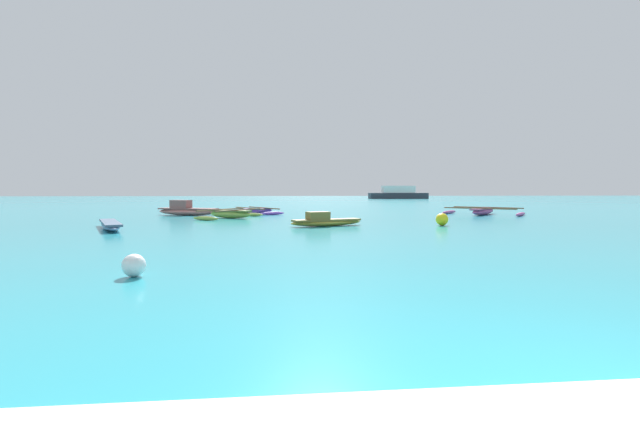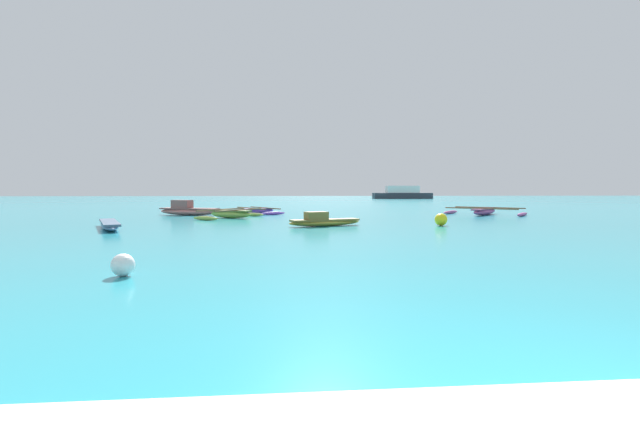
{
  "view_description": "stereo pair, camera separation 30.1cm",
  "coord_description": "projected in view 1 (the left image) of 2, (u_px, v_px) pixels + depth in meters",
  "views": [
    {
      "loc": [
        -2.55,
        -1.76,
        1.47
      ],
      "look_at": [
        -0.31,
        20.99,
        0.25
      ],
      "focal_mm": 24.0,
      "sensor_mm": 36.0,
      "label": 1
    },
    {
      "loc": [
        -2.25,
        -1.79,
        1.47
      ],
      "look_at": [
        -0.31,
        20.99,
        0.25
      ],
      "focal_mm": 24.0,
      "sensor_mm": 36.0,
      "label": 2
    }
  ],
  "objects": [
    {
      "name": "moored_boat_0",
      "position": [
        483.0,
        211.0,
        26.22
      ],
      "size": [
        4.9,
        4.77,
        0.45
      ],
      "rotation": [
        0.0,
        0.0,
        0.83
      ],
      "color": "#AD4D8E",
      "rests_on": "ground_plane"
    },
    {
      "name": "moored_boat_5",
      "position": [
        187.0,
        210.0,
        25.54
      ],
      "size": [
        4.03,
        2.21,
        0.91
      ],
      "rotation": [
        0.0,
        0.0,
        -0.37
      ],
      "color": "#DD7B75",
      "rests_on": "ground_plane"
    },
    {
      "name": "moored_boat_1",
      "position": [
        325.0,
        221.0,
        17.78
      ],
      "size": [
        3.24,
        1.67,
        0.6
      ],
      "rotation": [
        0.0,
        0.0,
        0.33
      ],
      "color": "gold",
      "rests_on": "ground_plane"
    },
    {
      "name": "moored_boat_4",
      "position": [
        230.0,
        214.0,
        22.89
      ],
      "size": [
        3.51,
        4.32,
        0.48
      ],
      "rotation": [
        0.0,
        0.0,
        -0.55
      ],
      "color": "#9AB649",
      "rests_on": "ground_plane"
    },
    {
      "name": "mooring_buoy_1",
      "position": [
        442.0,
        219.0,
        18.01
      ],
      "size": [
        0.52,
        0.52,
        0.52
      ],
      "color": "yellow",
      "rests_on": "ground_plane"
    },
    {
      "name": "mooring_buoy_2",
      "position": [
        134.0,
        265.0,
        7.28
      ],
      "size": [
        0.39,
        0.39,
        0.39
      ],
      "color": "white",
      "rests_on": "ground_plane"
    },
    {
      "name": "distant_ferry",
      "position": [
        398.0,
        193.0,
        78.88
      ],
      "size": [
        10.8,
        2.38,
        2.38
      ],
      "color": "#2D333D",
      "rests_on": "ground_plane"
    },
    {
      "name": "moored_boat_2",
      "position": [
        257.0,
        211.0,
        27.63
      ],
      "size": [
        3.61,
        4.74,
        0.39
      ],
      "rotation": [
        0.0,
        0.0,
        0.5
      ],
      "color": "purple",
      "rests_on": "ground_plane"
    },
    {
      "name": "moored_boat_3",
      "position": [
        110.0,
        225.0,
        16.4
      ],
      "size": [
        2.25,
        4.03,
        0.29
      ],
      "rotation": [
        0.0,
        0.0,
        -1.15
      ],
      "color": "#5F82AE",
      "rests_on": "ground_plane"
    }
  ]
}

